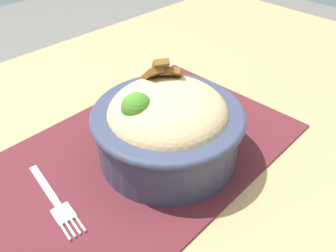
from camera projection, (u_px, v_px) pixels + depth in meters
table at (150, 188)px, 0.52m from camera, size 1.36×0.84×0.73m
placemat at (135, 157)px, 0.48m from camera, size 0.48×0.30×0.00m
bowl at (168, 124)px, 0.45m from camera, size 0.22×0.22×0.13m
fork at (55, 202)px, 0.42m from camera, size 0.03×0.13×0.00m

